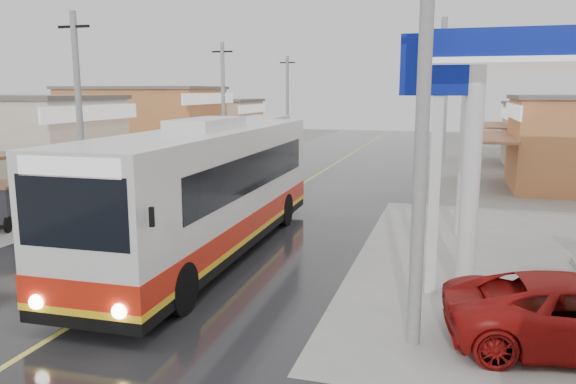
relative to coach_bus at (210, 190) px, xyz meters
The scene contains 9 objects.
ground 5.07m from the coach_bus, 97.82° to the right, with size 120.00×120.00×0.00m, color slate.
road 10.58m from the coach_bus, 93.50° to the left, with size 12.00×90.00×0.02m, color black.
centre_line 10.58m from the coach_bus, 93.50° to the left, with size 0.15×90.00×0.01m, color #D8CC4C.
shopfronts_left 19.20m from the coach_bus, 135.55° to the left, with size 11.00×44.00×5.20m, color tan, non-canonical shape.
utility_poles_left 13.84m from the coach_bus, 123.87° to the left, with size 1.60×50.00×8.00m, color gray, non-canonical shape.
utility_poles_right 12.33m from the coach_bus, 58.47° to the left, with size 1.60×36.00×8.00m, color gray, non-canonical shape.
coach_bus is the anchor object (origin of this frame).
second_bus 19.36m from the coach_bus, 105.22° to the left, with size 3.50×9.81×3.19m.
cyclist 5.99m from the coach_bus, 130.87° to the left, with size 1.13×1.84×1.87m.
Camera 1 is at (7.53, -10.61, 4.91)m, focal length 35.00 mm.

